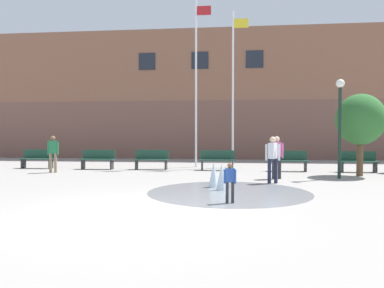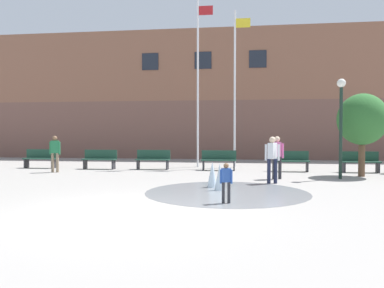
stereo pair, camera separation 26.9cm
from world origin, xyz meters
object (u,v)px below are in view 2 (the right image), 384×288
park_bench_under_left_flagpole (153,159)px  adult_in_red (277,154)px  adult_near_bench (55,151)px  park_bench_center (219,160)px  lamp_post_right_lane (341,113)px  street_tree_near_building (362,120)px  park_bench_left_of_flagpoles (100,159)px  park_bench_far_left (41,158)px  flagpole_right (235,84)px  park_bench_under_right_flagpole (291,161)px  adult_watching (272,156)px  park_bench_near_trashcan (360,161)px  child_running (226,180)px  flagpole_left (198,78)px

park_bench_under_left_flagpole → adult_in_red: adult_in_red is taller
park_bench_under_left_flagpole → adult_in_red: (5.42, -3.01, 0.45)m
adult_near_bench → park_bench_center: bearing=171.3°
lamp_post_right_lane → street_tree_near_building: 1.40m
adult_near_bench → street_tree_near_building: (12.75, 0.08, 1.30)m
park_bench_center → adult_in_red: 3.82m
park_bench_left_of_flagpoles → park_bench_far_left: bearing=177.8°
flagpole_right → adult_in_red: bearing=-70.5°
park_bench_center → adult_near_bench: adult_near_bench is taller
park_bench_center → adult_near_bench: (-7.03, -1.81, 0.45)m
park_bench_under_right_flagpole → adult_watching: adult_watching is taller
adult_watching → street_tree_near_building: bearing=151.9°
park_bench_center → adult_in_red: bearing=-52.2°
park_bench_center → adult_watching: (2.05, -4.27, 0.45)m
park_bench_far_left → adult_near_bench: bearing=-46.9°
park_bench_near_trashcan → adult_in_red: adult_in_red is taller
lamp_post_right_lane → park_bench_center: bearing=150.5°
street_tree_near_building → park_bench_center: bearing=163.2°
park_bench_left_of_flagpoles → adult_in_red: bearing=-19.8°
park_bench_left_of_flagpoles → flagpole_right: bearing=14.5°
child_running → flagpole_right: bearing=58.7°
child_running → flagpole_left: flagpole_left is taller
park_bench_left_of_flagpoles → park_bench_under_left_flagpole: (2.55, 0.14, 0.00)m
adult_near_bench → park_bench_under_right_flagpole: bearing=166.2°
adult_near_bench → adult_watching: 9.41m
child_running → flagpole_right: size_ratio=0.13×
park_bench_far_left → adult_near_bench: adult_near_bench is taller
park_bench_center → flagpole_left: flagpole_left is taller
park_bench_left_of_flagpoles → adult_watching: size_ratio=1.01×
park_bench_left_of_flagpoles → flagpole_right: size_ratio=0.21×
park_bench_far_left → street_tree_near_building: (14.43, -1.72, 1.76)m
park_bench_center → park_bench_near_trashcan: size_ratio=1.00×
park_bench_center → flagpole_left: 4.41m
park_bench_under_right_flagpole → adult_near_bench: bearing=-170.7°
adult_near_bench → child_running: bearing=117.7°
park_bench_far_left → adult_in_red: 11.44m
park_bench_near_trashcan → lamp_post_right_lane: bearing=-120.6°
adult_near_bench → street_tree_near_building: size_ratio=0.49×
child_running → adult_in_red: 5.35m
park_bench_left_of_flagpoles → adult_near_bench: (-1.38, -1.68, 0.45)m
adult_near_bench → flagpole_right: bearing=-179.9°
child_running → lamp_post_right_lane: (4.06, 5.41, 1.87)m
street_tree_near_building → park_bench_near_trashcan: bearing=74.8°
park_bench_near_trashcan → park_bench_center: bearing=178.3°
park_bench_under_right_flagpole → child_running: child_running is taller
park_bench_far_left → street_tree_near_building: street_tree_near_building is taller
park_bench_far_left → child_running: child_running is taller
park_bench_near_trashcan → flagpole_left: size_ratio=0.19×
park_bench_left_of_flagpoles → park_bench_center: size_ratio=1.00×
child_running → flagpole_left: 10.48m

